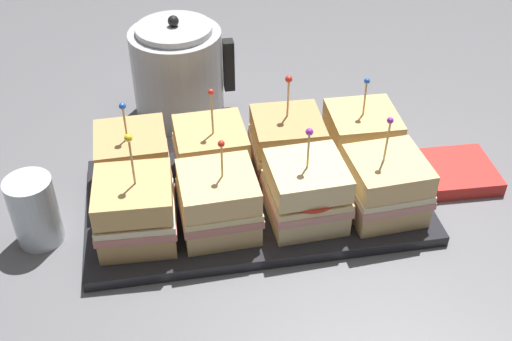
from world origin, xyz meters
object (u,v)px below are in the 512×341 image
(sandwich_back_center_right, at_px, (287,145))
(drinking_glass, at_px, (35,211))
(sandwich_front_center_left, at_px, (218,202))
(kettle_steel, at_px, (178,71))
(serving_platter, at_px, (256,201))
(sandwich_back_center_left, at_px, (211,154))
(sandwich_front_far_right, at_px, (385,186))
(sandwich_back_far_left, at_px, (133,161))
(sandwich_front_far_left, at_px, (136,211))
(napkin_stack, at_px, (458,172))
(sandwich_front_center_right, at_px, (306,192))
(sandwich_back_far_right, at_px, (361,138))

(sandwich_back_center_right, height_order, drinking_glass, sandwich_back_center_right)
(sandwich_front_center_left, bearing_deg, kettle_steel, 94.72)
(serving_platter, height_order, kettle_steel, kettle_steel)
(sandwich_back_center_left, distance_m, drinking_glass, 0.29)
(sandwich_front_far_right, bearing_deg, sandwich_back_center_right, 134.83)
(sandwich_back_far_left, relative_size, drinking_glass, 1.47)
(sandwich_front_far_left, relative_size, kettle_steel, 0.92)
(kettle_steel, height_order, napkin_stack, kettle_steel)
(sandwich_front_center_right, bearing_deg, sandwich_back_far_right, 45.17)
(sandwich_back_far_right, relative_size, kettle_steel, 0.81)
(sandwich_back_center_left, xyz_separation_m, sandwich_back_center_right, (0.13, -0.00, 0.00))
(sandwich_back_far_right, bearing_deg, sandwich_back_center_left, -179.53)
(sandwich_front_center_right, relative_size, sandwich_back_center_right, 0.96)
(sandwich_back_center_left, distance_m, sandwich_back_far_right, 0.25)
(sandwich_back_far_right, height_order, drinking_glass, sandwich_back_far_right)
(kettle_steel, bearing_deg, sandwich_back_center_right, -56.45)
(sandwich_front_far_left, height_order, sandwich_front_center_left, sandwich_front_far_left)
(sandwich_back_center_right, bearing_deg, sandwich_back_far_right, 1.02)
(sandwich_front_far_right, height_order, napkin_stack, sandwich_front_far_right)
(drinking_glass, relative_size, napkin_stack, 0.92)
(sandwich_front_far_left, relative_size, sandwich_back_center_left, 1.05)
(sandwich_front_far_left, xyz_separation_m, sandwich_back_center_left, (0.12, 0.12, -0.00))
(serving_platter, xyz_separation_m, sandwich_front_far_left, (-0.19, -0.06, 0.06))
(sandwich_front_far_left, distance_m, sandwich_back_center_left, 0.17)
(serving_platter, relative_size, sandwich_back_far_left, 3.26)
(kettle_steel, bearing_deg, sandwich_back_center_left, -82.10)
(sandwich_front_center_right, height_order, kettle_steel, kettle_steel)
(sandwich_back_far_right, bearing_deg, sandwich_back_center_right, -178.98)
(sandwich_back_center_left, xyz_separation_m, kettle_steel, (-0.03, 0.24, 0.02))
(sandwich_front_far_right, relative_size, sandwich_back_center_right, 0.99)
(drinking_glass, bearing_deg, sandwich_back_far_left, 28.67)
(kettle_steel, bearing_deg, sandwich_back_far_left, -110.83)
(sandwich_front_far_right, relative_size, kettle_steel, 0.86)
(sandwich_front_center_left, bearing_deg, sandwich_back_center_right, 43.08)
(sandwich_front_far_left, distance_m, sandwich_back_far_left, 0.12)
(sandwich_back_far_left, bearing_deg, sandwich_front_far_right, -18.47)
(sandwich_back_center_left, height_order, sandwich_back_center_right, same)
(sandwich_back_center_right, bearing_deg, sandwich_back_far_left, -179.84)
(sandwich_front_center_right, bearing_deg, sandwich_back_center_left, 136.27)
(sandwich_back_far_left, bearing_deg, drinking_glass, -151.33)
(sandwich_front_far_left, relative_size, sandwich_front_far_right, 1.06)
(sandwich_front_center_right, xyz_separation_m, sandwich_back_center_right, (-0.00, 0.12, 0.00))
(sandwich_back_center_left, xyz_separation_m, sandwich_back_far_right, (0.25, 0.00, -0.00))
(sandwich_front_center_left, height_order, sandwich_back_far_right, sandwich_back_far_right)
(drinking_glass, bearing_deg, sandwich_back_center_left, 16.66)
(sandwich_front_center_right, height_order, sandwich_back_center_left, sandwich_back_center_left)
(sandwich_front_far_right, xyz_separation_m, kettle_steel, (-0.29, 0.37, 0.02))
(sandwich_back_center_left, relative_size, sandwich_back_center_right, 1.00)
(sandwich_back_center_left, distance_m, kettle_steel, 0.24)
(sandwich_front_center_right, height_order, napkin_stack, sandwich_front_center_right)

